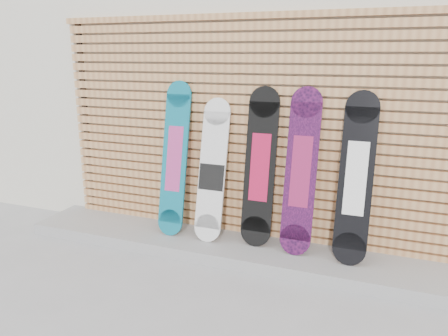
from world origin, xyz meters
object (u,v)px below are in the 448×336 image
Objects in this scene: snowboard_0 at (175,159)px; snowboard_1 at (212,171)px; snowboard_4 at (356,178)px; snowboard_2 at (260,167)px; snowboard_3 at (301,172)px.

snowboard_0 is 1.11× the size of snowboard_1.
snowboard_1 is 0.92× the size of snowboard_4.
snowboard_0 is at bearing 179.25° from snowboard_1.
snowboard_2 is at bearing 4.53° from snowboard_1.
snowboard_2 reaches higher than snowboard_4.
snowboard_3 is at bearing 178.28° from snowboard_4.
snowboard_1 is 0.48m from snowboard_2.
snowboard_0 is at bearing 179.79° from snowboard_4.
snowboard_3 is at bearing 0.89° from snowboard_1.
snowboard_3 is at bearing 0.36° from snowboard_0.
snowboard_4 is (1.78, -0.01, -0.02)m from snowboard_0.
snowboard_0 is 1.02× the size of snowboard_2.
snowboard_0 is at bearing -177.92° from snowboard_2.
snowboard_1 is (0.42, -0.01, -0.09)m from snowboard_0.
snowboard_0 is at bearing -179.64° from snowboard_3.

